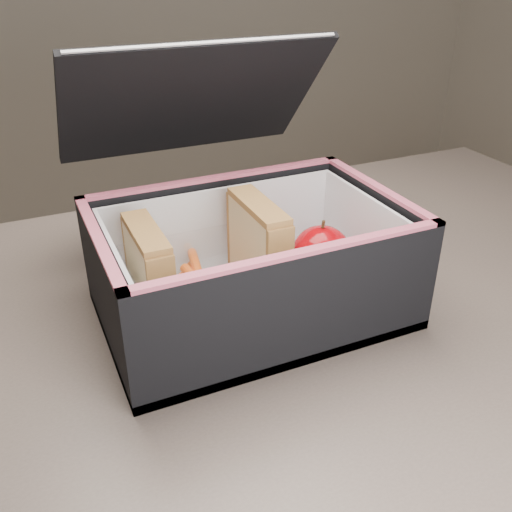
{
  "coord_description": "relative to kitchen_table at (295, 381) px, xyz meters",
  "views": [
    {
      "loc": [
        -0.26,
        -0.46,
        1.12
      ],
      "look_at": [
        -0.03,
        0.04,
        0.81
      ],
      "focal_mm": 40.0,
      "sensor_mm": 36.0,
      "label": 1
    }
  ],
  "objects": [
    {
      "name": "kitchen_table",
      "position": [
        0.0,
        0.0,
        0.0
      ],
      "size": [
        1.2,
        0.8,
        0.75
      ],
      "color": "brown",
      "rests_on": "ground"
    },
    {
      "name": "lunch_bag",
      "position": [
        -0.04,
        0.04,
        0.16
      ],
      "size": [
        0.32,
        0.36,
        0.28
      ],
      "color": "black",
      "rests_on": "kitchen_table"
    },
    {
      "name": "plastic_tub",
      "position": [
        -0.09,
        0.04,
        0.14
      ],
      "size": [
        0.17,
        0.12,
        0.07
      ],
      "primitive_type": null,
      "color": "white",
      "rests_on": "lunch_bag"
    },
    {
      "name": "sandwich_left",
      "position": [
        -0.15,
        0.04,
        0.16
      ],
      "size": [
        0.03,
        0.1,
        0.11
      ],
      "color": "tan",
      "rests_on": "plastic_tub"
    },
    {
      "name": "sandwich_right",
      "position": [
        -0.03,
        0.04,
        0.16
      ],
      "size": [
        0.03,
        0.1,
        0.11
      ],
      "color": "tan",
      "rests_on": "plastic_tub"
    },
    {
      "name": "carrot_sticks",
      "position": [
        -0.09,
        0.04,
        0.12
      ],
      "size": [
        0.04,
        0.15,
        0.03
      ],
      "color": "#D4511A",
      "rests_on": "plastic_tub"
    },
    {
      "name": "paper_napkin",
      "position": [
        0.05,
        0.04,
        0.11
      ],
      "size": [
        0.09,
        0.09,
        0.01
      ],
      "primitive_type": "cube",
      "rotation": [
        0.0,
        0.0,
        -0.18
      ],
      "color": "white",
      "rests_on": "lunch_bag"
    },
    {
      "name": "red_apple",
      "position": [
        0.05,
        0.04,
        0.14
      ],
      "size": [
        0.08,
        0.08,
        0.07
      ],
      "rotation": [
        0.0,
        0.0,
        -0.24
      ],
      "color": "maroon",
      "rests_on": "paper_napkin"
    }
  ]
}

